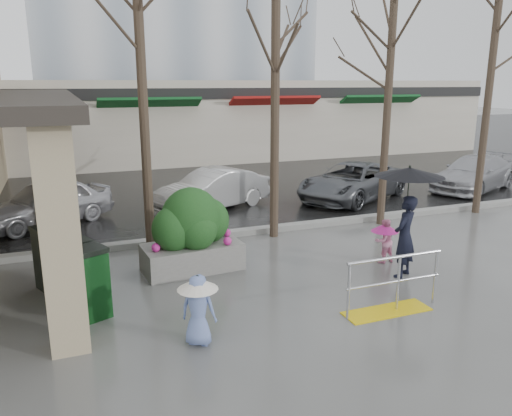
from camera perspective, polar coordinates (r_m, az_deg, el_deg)
ground at (r=9.56m, az=3.98°, el=-10.03°), size 120.00×120.00×0.00m
street_asphalt at (r=30.36m, az=-14.03°, el=6.37°), size 120.00×36.00×0.01m
curb at (r=13.03m, az=-3.50°, el=-2.98°), size 120.00×0.30×0.15m
canopy_slab at (r=15.90m, az=-25.56°, el=11.80°), size 2.80×18.00×0.25m
pillar_front at (r=7.68m, az=-21.42°, el=-3.19°), size 0.55×0.55×3.50m
pillar_back at (r=14.04m, az=-21.61°, el=4.32°), size 0.55×0.55×3.50m
storefront_row at (r=26.54m, az=-8.76°, el=9.92°), size 34.00×6.74×4.00m
handrail at (r=9.12m, az=15.17°, el=-9.17°), size 1.90×0.50×1.03m
tree_west at (r=11.66m, az=-13.23°, el=19.59°), size 3.20×3.20×6.80m
tree_midwest at (r=12.56m, az=2.28°, el=20.21°), size 3.20×3.20×7.00m
tree_mideast at (r=14.16m, az=15.22°, el=17.55°), size 3.20×3.20×6.50m
tree_east at (r=16.49m, az=25.72°, el=17.97°), size 3.20×3.20×7.20m
woman at (r=10.48m, az=16.85°, el=-0.08°), size 1.38×1.38×2.33m
child_pink at (r=11.42m, az=14.45°, el=-3.25°), size 0.61×0.61×0.99m
child_blue at (r=7.72m, az=-6.63°, el=-10.80°), size 0.65×0.63×1.13m
planter at (r=10.65m, az=-7.36°, el=-2.60°), size 2.14×1.25×1.80m
news_boxes at (r=9.70m, az=-20.57°, el=-6.56°), size 1.33×2.27×1.25m
car_a at (r=15.17m, az=-22.88°, el=0.55°), size 3.96×3.09×1.26m
car_b at (r=15.80m, az=-4.99°, el=2.13°), size 4.04×2.70×1.26m
car_c at (r=17.33m, az=10.95°, el=3.00°), size 4.99×3.95×1.26m
car_d at (r=20.28m, az=23.66°, el=3.68°), size 4.69×3.25×1.26m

